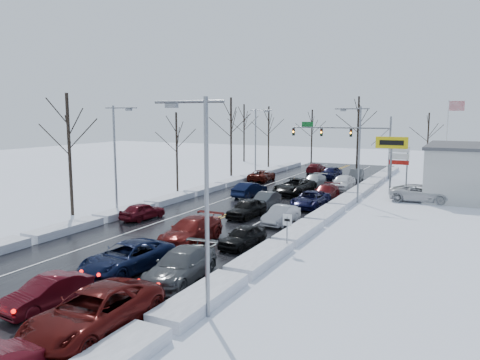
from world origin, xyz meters
The scene contains 44 objects.
ground centered at (0.00, 0.00, 0.00)m, with size 160.00×160.00×0.00m, color white.
road_surface centered at (0.00, 2.00, 0.01)m, with size 14.00×84.00×0.01m, color black.
snow_bank_left centered at (-7.60, 2.00, 0.00)m, with size 1.69×72.00×0.56m, color silver.
snow_bank_right centered at (7.60, 2.00, 0.00)m, with size 1.69×72.00×0.56m, color silver.
traffic_signal_mast centered at (3.45, 27.99, 5.48)m, with size 13.28×0.39×8.00m.
tires_plus_sign centered at (10.50, 15.99, 4.99)m, with size 3.20×0.34×6.00m.
used_vehicles_sign centered at (10.50, 22.00, 3.32)m, with size 2.20×0.22×4.65m.
speed_limit_sign centered at (8.20, -8.00, 1.63)m, with size 0.55×0.09×2.35m.
flagpole centered at (15.17, 30.00, 5.93)m, with size 1.87×1.20×10.00m.
streetlight_se centered at (8.30, -18.00, 5.31)m, with size 3.20×0.25×9.00m.
streetlight_ne centered at (8.30, 10.00, 5.31)m, with size 3.20×0.25×9.00m.
streetlight_sw centered at (-8.30, -4.00, 5.31)m, with size 3.20×0.25×9.00m.
streetlight_nw centered at (-8.30, 24.00, 5.31)m, with size 3.20×0.25×9.00m.
tree_left_b centered at (-11.50, -6.00, 6.99)m, with size 4.00×4.00×10.00m.
tree_left_c centered at (-10.50, 8.00, 5.94)m, with size 3.40×3.40×8.50m.
tree_left_d centered at (-11.20, 22.00, 7.33)m, with size 4.20×4.20×10.50m.
tree_left_e centered at (-10.80, 34.00, 6.64)m, with size 3.80×3.80×9.50m.
tree_far_a centered at (-18.00, 40.00, 6.99)m, with size 4.00×4.00×10.00m.
tree_far_b centered at (-6.00, 41.00, 6.29)m, with size 3.60×3.60×9.00m.
tree_far_c centered at (2.00, 39.00, 7.68)m, with size 4.40×4.40×11.00m.
tree_far_d centered at (12.00, 40.50, 5.94)m, with size 3.40×3.40×8.50m.
queued_car_1 centered at (1.82, -20.29, 0.00)m, with size 1.42×4.08×1.34m, color #450910.
queued_car_2 centered at (1.82, -14.99, 0.00)m, with size 2.56×5.54×1.54m, color black.
queued_car_3 centered at (1.92, -8.86, 0.00)m, with size 2.30×5.65×1.64m, color #520D0B.
queued_car_4 centered at (1.83, -0.36, 0.00)m, with size 1.78×4.43×1.51m, color black.
queued_car_5 centered at (1.62, 3.97, 0.00)m, with size 1.45×4.16×1.37m, color #3F4244.
queued_car_6 centered at (1.64, 11.54, 0.00)m, with size 2.83×6.14×1.71m, color black.
queued_car_7 centered at (1.72, 17.85, 0.00)m, with size 1.93×4.75×1.38m, color #AEB1B7.
queued_car_8 centered at (1.79, 24.80, 0.00)m, with size 1.89×4.70×1.60m, color black.
queued_car_10 centered at (5.36, -21.22, 0.00)m, with size 2.81×6.10×1.69m, color #440A09.
queued_car_11 centered at (5.12, -14.90, 0.00)m, with size 2.16×5.31×1.54m, color #424548.
queued_car_12 centered at (5.29, -8.12, 0.00)m, with size 1.58×3.92×1.34m, color black.
queued_car_13 centered at (5.19, -1.29, 0.00)m, with size 1.47×4.21×1.39m, color #95979C.
queued_car_14 centered at (5.21, 5.86, 0.00)m, with size 2.39×5.19×1.44m, color black.
queued_car_15 centered at (5.18, 10.70, 0.00)m, with size 1.93×4.74×1.38m, color #530B0E.
queued_car_16 centered at (5.43, 16.54, 0.00)m, with size 2.01×5.01×1.71m, color white.
queued_car_17 centered at (5.07, 24.89, 0.00)m, with size 1.49×4.29×1.41m, color #424547.
oncoming_car_0 centered at (-1.92, 8.20, 0.00)m, with size 1.59×4.56×1.50m, color black.
oncoming_car_1 centered at (-5.39, 19.13, 0.00)m, with size 2.35×5.10×1.42m, color #460F09.
oncoming_car_2 centered at (-1.78, 30.02, 0.00)m, with size 1.97×4.84×1.40m, color #4C0A0F.
oncoming_car_3 centered at (-5.27, -4.69, 0.00)m, with size 1.60×3.97×1.35m, color #4E0A12.
parked_car_0 centered at (13.87, 13.17, 0.00)m, with size 2.71×5.88×1.63m, color silver.
parked_car_1 centered at (17.04, 15.57, 0.00)m, with size 2.20×5.42×1.57m, color #383A3C.
parked_car_2 centered at (15.19, 22.87, 0.00)m, with size 1.99×4.94×1.68m, color black.
Camera 1 is at (17.86, -33.87, 8.32)m, focal length 35.00 mm.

